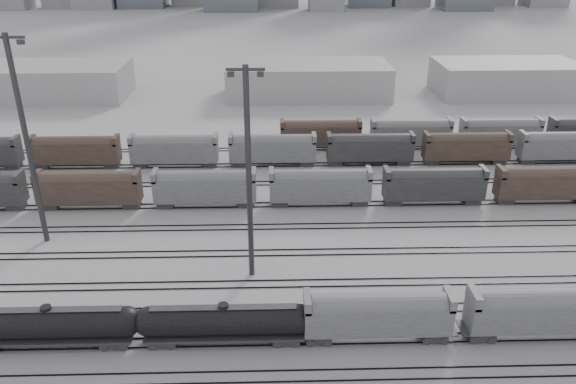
{
  "coord_description": "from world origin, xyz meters",
  "views": [
    {
      "loc": [
        1.11,
        -43.68,
        36.93
      ],
      "look_at": [
        3.12,
        27.92,
        4.0
      ],
      "focal_mm": 35.0,
      "sensor_mm": 36.0,
      "label": 1
    }
  ],
  "objects_px": {
    "tank_car_a": "(49,324)",
    "hopper_car_b": "(544,309)",
    "tank_car_b": "(224,321)",
    "hopper_car_a": "(378,313)",
    "light_mast_c": "(249,172)"
  },
  "relations": [
    {
      "from": "light_mast_c",
      "to": "tank_car_b",
      "type": "bearing_deg",
      "value": -100.56
    },
    {
      "from": "tank_car_b",
      "to": "tank_car_a",
      "type": "bearing_deg",
      "value": -180.0
    },
    {
      "from": "hopper_car_b",
      "to": "light_mast_c",
      "type": "distance_m",
      "value": 33.26
    },
    {
      "from": "tank_car_a",
      "to": "hopper_car_a",
      "type": "height_order",
      "value": "hopper_car_a"
    },
    {
      "from": "hopper_car_b",
      "to": "hopper_car_a",
      "type": "bearing_deg",
      "value": 180.0
    },
    {
      "from": "hopper_car_a",
      "to": "hopper_car_b",
      "type": "relative_size",
      "value": 0.96
    },
    {
      "from": "tank_car_b",
      "to": "hopper_car_b",
      "type": "relative_size",
      "value": 1.16
    },
    {
      "from": "hopper_car_a",
      "to": "light_mast_c",
      "type": "height_order",
      "value": "light_mast_c"
    },
    {
      "from": "hopper_car_a",
      "to": "hopper_car_b",
      "type": "distance_m",
      "value": 16.51
    },
    {
      "from": "tank_car_b",
      "to": "hopper_car_b",
      "type": "bearing_deg",
      "value": 0.0
    },
    {
      "from": "tank_car_b",
      "to": "hopper_car_a",
      "type": "distance_m",
      "value": 15.08
    },
    {
      "from": "hopper_car_a",
      "to": "hopper_car_b",
      "type": "xyz_separation_m",
      "value": [
        16.51,
        0.0,
        0.13
      ]
    },
    {
      "from": "tank_car_b",
      "to": "hopper_car_a",
      "type": "xyz_separation_m",
      "value": [
        15.06,
        0.0,
        0.69
      ]
    },
    {
      "from": "tank_car_a",
      "to": "hopper_car_b",
      "type": "xyz_separation_m",
      "value": [
        48.51,
        0.0,
        0.78
      ]
    },
    {
      "from": "tank_car_a",
      "to": "hopper_car_b",
      "type": "bearing_deg",
      "value": 0.0
    }
  ]
}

